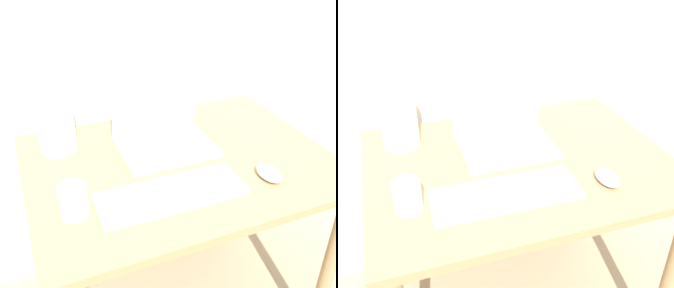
{
  "view_description": "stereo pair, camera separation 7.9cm",
  "coord_description": "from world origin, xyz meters",
  "views": [
    {
      "loc": [
        -0.47,
        -0.64,
        1.48
      ],
      "look_at": [
        -0.06,
        0.33,
        0.86
      ],
      "focal_mm": 42.0,
      "sensor_mm": 36.0,
      "label": 1
    },
    {
      "loc": [
        -0.4,
        -0.67,
        1.48
      ],
      "look_at": [
        -0.06,
        0.33,
        0.86
      ],
      "focal_mm": 42.0,
      "sensor_mm": 36.0,
      "label": 2
    }
  ],
  "objects": [
    {
      "name": "laptop",
      "position": [
        -0.02,
        0.49,
        0.82
      ],
      "size": [
        0.32,
        0.25,
        0.26
      ],
      "color": "silver",
      "rests_on": "desk"
    },
    {
      "name": "mug",
      "position": [
        -0.38,
        0.23,
        0.81
      ],
      "size": [
        0.08,
        0.08,
        0.09
      ],
      "color": "white",
      "rests_on": "desk"
    },
    {
      "name": "desk",
      "position": [
        0.0,
        0.38,
        0.66
      ],
      "size": [
        1.02,
        0.76,
        0.76
      ],
      "color": "tan",
      "rests_on": "ground_plane"
    },
    {
      "name": "keyboard",
      "position": [
        -0.11,
        0.2,
        0.77
      ],
      "size": [
        0.44,
        0.16,
        0.02
      ],
      "color": "white",
      "rests_on": "desk"
    },
    {
      "name": "mouse",
      "position": [
        0.22,
        0.17,
        0.78
      ],
      "size": [
        0.06,
        0.11,
        0.03
      ],
      "color": "silver",
      "rests_on": "desk"
    },
    {
      "name": "vase",
      "position": [
        -0.37,
        0.61,
        0.92
      ],
      "size": [
        0.13,
        0.13,
        0.31
      ],
      "color": "white",
      "rests_on": "desk"
    }
  ]
}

